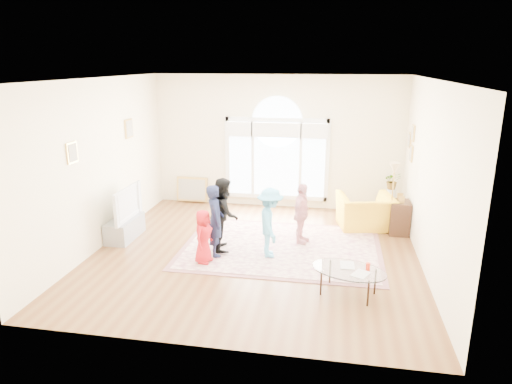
% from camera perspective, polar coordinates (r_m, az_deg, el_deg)
% --- Properties ---
extents(ground, '(6.00, 6.00, 0.00)m').
position_cam_1_polar(ground, '(8.68, -0.14, -7.66)').
color(ground, brown).
rests_on(ground, ground).
extents(room_shell, '(6.00, 6.00, 6.00)m').
position_cam_1_polar(room_shell, '(10.91, 2.56, 5.89)').
color(room_shell, '#F7E6C3').
rests_on(room_shell, ground).
extents(area_rug, '(3.60, 2.60, 0.02)m').
position_cam_1_polar(area_rug, '(8.93, 3.20, -6.90)').
color(area_rug, beige).
rests_on(area_rug, ground).
extents(rug_border, '(3.80, 2.80, 0.01)m').
position_cam_1_polar(rug_border, '(8.94, 3.20, -6.92)').
color(rug_border, '#895757').
rests_on(rug_border, ground).
extents(tv_console, '(0.45, 1.00, 0.42)m').
position_cam_1_polar(tv_console, '(9.69, -16.07, -4.38)').
color(tv_console, gray).
rests_on(tv_console, ground).
extents(television, '(0.18, 1.15, 0.66)m').
position_cam_1_polar(television, '(9.52, -16.28, -1.33)').
color(television, black).
rests_on(television, tv_console).
extents(coffee_table, '(1.32, 1.05, 0.54)m').
position_cam_1_polar(coffee_table, '(7.23, 11.54, -9.60)').
color(coffee_table, silver).
rests_on(coffee_table, ground).
extents(armchair, '(1.30, 1.19, 0.73)m').
position_cam_1_polar(armchair, '(10.10, 13.48, -2.42)').
color(armchair, yellow).
rests_on(armchair, ground).
extents(side_cabinet, '(0.40, 0.50, 0.70)m').
position_cam_1_polar(side_cabinet, '(9.98, 17.45, -3.05)').
color(side_cabinet, black).
rests_on(side_cabinet, ground).
extents(floor_lamp, '(0.31, 0.31, 1.51)m').
position_cam_1_polar(floor_lamp, '(9.71, 16.88, 2.20)').
color(floor_lamp, black).
rests_on(floor_lamp, ground).
extents(plant_pedestal, '(0.20, 0.20, 0.70)m').
position_cam_1_polar(plant_pedestal, '(10.86, 16.45, -1.43)').
color(plant_pedestal, white).
rests_on(plant_pedestal, ground).
extents(potted_plant, '(0.40, 0.36, 0.40)m').
position_cam_1_polar(potted_plant, '(10.72, 16.68, 1.37)').
color(potted_plant, '#33722D').
rests_on(potted_plant, plant_pedestal).
extents(leaning_picture, '(0.80, 0.14, 0.62)m').
position_cam_1_polar(leaning_picture, '(11.82, -7.92, -1.28)').
color(leaning_picture, tan).
rests_on(leaning_picture, ground).
extents(child_red, '(0.38, 0.52, 0.98)m').
position_cam_1_polar(child_red, '(8.15, -6.61, -5.53)').
color(child_red, red).
rests_on(child_red, area_rug).
extents(child_navy, '(0.46, 0.57, 1.34)m').
position_cam_1_polar(child_navy, '(8.37, -5.11, -3.55)').
color(child_navy, '#191F3E').
rests_on(child_navy, area_rug).
extents(child_black, '(0.68, 0.79, 1.39)m').
position_cam_1_polar(child_black, '(8.62, -4.02, -2.75)').
color(child_black, black).
rests_on(child_black, area_rug).
extents(child_pink, '(0.46, 0.76, 1.21)m').
position_cam_1_polar(child_pink, '(8.96, 5.70, -2.69)').
color(child_pink, '#F4A8AC').
rests_on(child_pink, area_rug).
extents(child_blue, '(0.67, 0.93, 1.29)m').
position_cam_1_polar(child_blue, '(8.30, 1.78, -3.83)').
color(child_blue, '#5BBEED').
rests_on(child_blue, area_rug).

